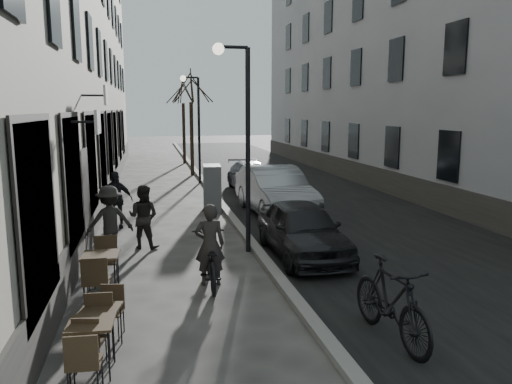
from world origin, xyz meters
name	(u,v)px	position (x,y,z in m)	size (l,w,h in m)	color
ground	(333,373)	(0.00, 0.00, 0.00)	(120.00, 120.00, 0.00)	#393734
road	(288,187)	(3.85, 16.00, 0.00)	(7.30, 60.00, 0.00)	black
kerb	(209,188)	(0.20, 16.00, 0.06)	(0.25, 60.00, 0.12)	slate
building_right	(403,13)	(9.50, 16.50, 8.00)	(4.00, 35.00, 16.00)	gray
streetlamp_near	(241,126)	(-0.17, 6.00, 3.16)	(0.90, 0.28, 5.09)	black
streetlamp_far	(195,117)	(-0.17, 18.00, 3.16)	(0.90, 0.28, 5.09)	black
tree_near	(191,87)	(-0.10, 21.00, 4.66)	(2.40, 2.40, 5.70)	black
tree_far	(183,91)	(-0.10, 27.00, 4.66)	(2.40, 2.40, 5.70)	black
bistro_set_a	(92,342)	(-3.22, 0.69, 0.45)	(0.64, 1.50, 0.88)	#322416
bistro_set_b	(101,325)	(-3.16, 1.31, 0.41)	(0.65, 1.40, 0.80)	#322416
bistro_set_c	(101,270)	(-3.35, 3.65, 0.51)	(0.71, 1.68, 0.98)	#322416
utility_cabinet	(212,188)	(-0.25, 11.25, 0.81)	(0.59, 1.08, 1.62)	#5B5B5D
bicycle	(210,260)	(-1.23, 3.82, 0.52)	(0.69, 1.96, 1.03)	black
cyclist_rider	(210,245)	(-1.23, 3.82, 0.84)	(0.62, 0.40, 1.69)	#292523
pedestrian_near	(143,217)	(-2.57, 6.90, 0.83)	(0.80, 0.63, 1.65)	black
pedestrian_mid	(110,221)	(-3.37, 6.39, 0.87)	(1.12, 0.64, 1.73)	#272522
pedestrian_far	(115,200)	(-3.41, 9.36, 0.86)	(1.01, 0.42, 1.73)	black
car_near	(302,229)	(1.22, 5.35, 0.67)	(1.59, 3.95, 1.35)	black
car_mid	(275,191)	(1.78, 10.27, 0.81)	(1.71, 4.89, 1.61)	gray
car_far	(251,176)	(1.98, 15.33, 0.61)	(1.72, 4.24, 1.23)	#3C3F47
moped	(391,301)	(1.20, 0.73, 0.65)	(0.61, 2.15, 1.29)	black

